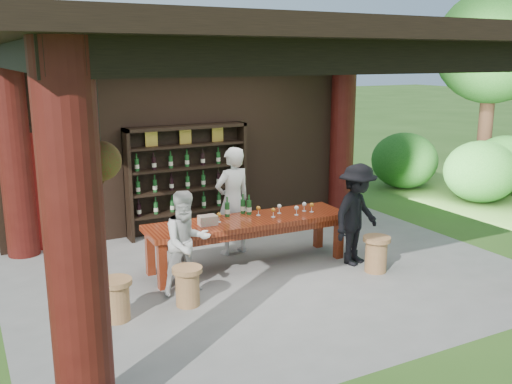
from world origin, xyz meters
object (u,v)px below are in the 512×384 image
stool_far_left (116,299)px  guest_man (357,215)px  tasting_table (248,227)px  wine_shelf (188,179)px  stool_near_left (188,285)px  guest_woman (187,243)px  host (233,201)px  napkin_basket (208,220)px  stool_near_right (376,253)px

stool_far_left → guest_man: bearing=3.6°
tasting_table → guest_man: bearing=-24.0°
wine_shelf → stool_near_left: bearing=-111.4°
stool_far_left → tasting_table: bearing=22.1°
wine_shelf → stool_far_left: (-2.09, -2.99, -0.71)m
stool_far_left → guest_woman: bearing=20.1°
tasting_table → stool_near_left: size_ratio=6.12×
stool_near_left → host: bearing=48.2°
tasting_table → stool_near_left: tasting_table is taller
wine_shelf → stool_near_left: size_ratio=4.33×
host → guest_woman: 1.72m
guest_woman → napkin_basket: guest_woman is taller
wine_shelf → guest_man: 3.24m
stool_far_left → napkin_basket: bearing=29.8°
stool_near_right → guest_man: bearing=98.1°
wine_shelf → guest_woman: bearing=-111.4°
stool_near_left → stool_near_right: stool_near_right is taller
wine_shelf → guest_man: bearing=-58.3°
wine_shelf → stool_near_left: (-1.17, -2.99, -0.72)m
stool_near_right → napkin_basket: 2.56m
tasting_table → stool_near_right: bearing=-34.8°
guest_man → host: bearing=117.2°
host → guest_man: host is taller
stool_near_left → napkin_basket: napkin_basket is taller
wine_shelf → napkin_basket: 2.14m
stool_near_right → guest_man: (-0.06, 0.42, 0.50)m
wine_shelf → host: (0.22, -1.42, -0.11)m
host → guest_woman: bearing=34.8°
stool_far_left → host: (2.32, 1.57, 0.60)m
tasting_table → stool_far_left: tasting_table is taller
napkin_basket → guest_man: bearing=-17.2°
stool_far_left → stool_near_left: bearing=0.4°
stool_near_right → stool_far_left: (-3.85, 0.18, -0.01)m
guest_woman → guest_man: size_ratio=0.90×
stool_near_left → wine_shelf: bearing=68.6°
wine_shelf → tasting_table: bearing=-85.2°
stool_near_left → guest_woman: (0.15, 0.39, 0.44)m
tasting_table → napkin_basket: (-0.66, -0.00, 0.19)m
guest_woman → host: bearing=37.9°
wine_shelf → stool_near_left: wine_shelf is taller
stool_near_right → stool_near_left: bearing=176.3°
tasting_table → stool_far_left: 2.47m
stool_near_right → host: (-1.54, 1.75, 0.59)m
guest_woman → napkin_basket: bearing=39.3°
guest_woman → stool_near_right: bearing=-17.1°
wine_shelf → guest_man: wine_shelf is taller
stool_near_left → stool_far_left: (-0.92, -0.01, 0.01)m
stool_far_left → guest_man: (3.79, 0.24, 0.51)m
stool_near_right → guest_woman: 2.87m
host → stool_near_right: bearing=122.7°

